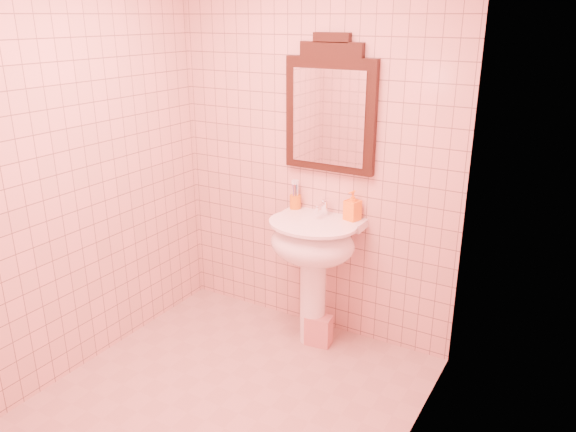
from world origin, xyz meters
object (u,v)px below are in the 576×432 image
Objects in this scene: towel at (319,330)px; toothbrush_cup at (295,201)px; soap_dispenser at (353,206)px; mirror at (330,109)px; pedestal_sink at (313,251)px.

toothbrush_cup is at bearing 147.24° from towel.
mirror is at bearing -177.21° from soap_dispenser.
pedestal_sink is 0.56m from towel.
mirror is 4.40× the size of soap_dispenser.
soap_dispenser reaches higher than towel.
towel is (0.06, -0.01, -0.56)m from pedestal_sink.
soap_dispenser is at bearing 52.36° from towel.
pedestal_sink is 0.91m from mirror.
mirror is 1.46m from towel.
toothbrush_cup is (-0.23, -0.03, -0.63)m from mirror.
toothbrush_cup reaches higher than pedestal_sink.
toothbrush_cup is at bearing -172.51° from mirror.
pedestal_sink is 0.38m from toothbrush_cup.
pedestal_sink is 1.02× the size of mirror.
towel is at bearing -32.76° from toothbrush_cup.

